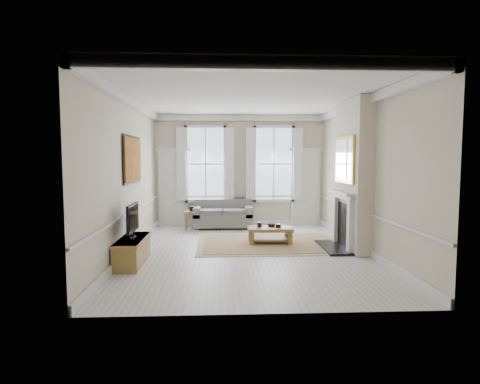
{
  "coord_description": "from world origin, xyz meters",
  "views": [
    {
      "loc": [
        -0.6,
        -8.79,
        2.09
      ],
      "look_at": [
        -0.12,
        1.02,
        1.25
      ],
      "focal_mm": 30.0,
      "sensor_mm": 36.0,
      "label": 1
    }
  ],
  "objects": [
    {
      "name": "rug",
      "position": [
        0.6,
        0.81,
        0.01
      ],
      "size": [
        3.5,
        2.6,
        0.02
      ],
      "primitive_type": "cube",
      "color": "#93734C",
      "rests_on": "floor"
    },
    {
      "name": "right_wall",
      "position": [
        2.6,
        0.0,
        1.7
      ],
      "size": [
        0.0,
        7.2,
        7.2
      ],
      "primitive_type": "plane",
      "rotation": [
        1.57,
        0.0,
        -1.57
      ],
      "color": "beige",
      "rests_on": "floor"
    },
    {
      "name": "mirror",
      "position": [
        2.21,
        0.2,
        2.05
      ],
      "size": [
        0.06,
        1.26,
        1.06
      ],
      "primitive_type": "cube",
      "color": "gold",
      "rests_on": "chimney_breast"
    },
    {
      "name": "sofa",
      "position": [
        -0.53,
        3.11,
        0.35
      ],
      "size": [
        1.73,
        0.84,
        0.83
      ],
      "color": "slate",
      "rests_on": "floor"
    },
    {
      "name": "door_left",
      "position": [
        -2.05,
        3.56,
        1.15
      ],
      "size": [
        0.9,
        0.08,
        2.3
      ],
      "primitive_type": "cube",
      "color": "silver",
      "rests_on": "floor"
    },
    {
      "name": "painting",
      "position": [
        -2.56,
        0.3,
        2.05
      ],
      "size": [
        0.05,
        1.66,
        1.06
      ],
      "primitive_type": "cube",
      "color": "#B0811E",
      "rests_on": "left_wall"
    },
    {
      "name": "chimney_breast",
      "position": [
        2.43,
        0.2,
        1.7
      ],
      "size": [
        0.35,
        1.7,
        3.38
      ],
      "primitive_type": "cube",
      "color": "beige",
      "rests_on": "floor"
    },
    {
      "name": "window_left",
      "position": [
        -1.05,
        3.55,
        1.9
      ],
      "size": [
        1.26,
        0.2,
        2.2
      ],
      "primitive_type": null,
      "color": "#B2BCC6",
      "rests_on": "back_wall"
    },
    {
      "name": "fireplace",
      "position": [
        2.2,
        0.2,
        0.73
      ],
      "size": [
        0.21,
        1.45,
        1.33
      ],
      "color": "silver",
      "rests_on": "floor"
    },
    {
      "name": "ceiling",
      "position": [
        0.0,
        0.0,
        3.4
      ],
      "size": [
        7.2,
        7.2,
        0.0
      ],
      "primitive_type": "plane",
      "rotation": [
        3.14,
        0.0,
        0.0
      ],
      "color": "white",
      "rests_on": "back_wall"
    },
    {
      "name": "door_right",
      "position": [
        2.05,
        3.56,
        1.15
      ],
      "size": [
        0.9,
        0.08,
        2.3
      ],
      "primitive_type": "cube",
      "color": "silver",
      "rests_on": "floor"
    },
    {
      "name": "coffee_table",
      "position": [
        0.6,
        0.81,
        0.32
      ],
      "size": [
        1.08,
        0.64,
        0.4
      ],
      "rotation": [
        0.0,
        0.0,
        -0.01
      ],
      "color": "brown",
      "rests_on": "rug"
    },
    {
      "name": "window_right",
      "position": [
        1.05,
        3.55,
        1.9
      ],
      "size": [
        1.26,
        0.2,
        2.2
      ],
      "primitive_type": null,
      "color": "#B2BCC6",
      "rests_on": "back_wall"
    },
    {
      "name": "floor",
      "position": [
        0.0,
        0.0,
        0.0
      ],
      "size": [
        7.2,
        7.2,
        0.0
      ],
      "primitive_type": "plane",
      "color": "#B7B5AD",
      "rests_on": "ground"
    },
    {
      "name": "hearth",
      "position": [
        2.0,
        0.2,
        0.03
      ],
      "size": [
        0.55,
        1.5,
        0.05
      ],
      "primitive_type": "cube",
      "color": "black",
      "rests_on": "floor"
    },
    {
      "name": "ceramic_pot_b",
      "position": [
        0.8,
        0.76,
        0.45
      ],
      "size": [
        0.13,
        0.13,
        0.09
      ],
      "primitive_type": "cylinder",
      "color": "black",
      "rests_on": "coffee_table"
    },
    {
      "name": "back_wall",
      "position": [
        0.0,
        3.6,
        1.7
      ],
      "size": [
        5.2,
        0.0,
        5.2
      ],
      "primitive_type": "plane",
      "rotation": [
        1.57,
        0.0,
        0.0
      ],
      "color": "beige",
      "rests_on": "floor"
    },
    {
      "name": "ceramic_pot_a",
      "position": [
        0.35,
        0.86,
        0.46
      ],
      "size": [
        0.12,
        0.12,
        0.12
      ],
      "primitive_type": "cylinder",
      "color": "black",
      "rests_on": "coffee_table"
    },
    {
      "name": "left_wall",
      "position": [
        -2.6,
        0.0,
        1.7
      ],
      "size": [
        0.0,
        7.2,
        7.2
      ],
      "primitive_type": "plane",
      "rotation": [
        1.57,
        0.0,
        1.57
      ],
      "color": "beige",
      "rests_on": "floor"
    },
    {
      "name": "bowl",
      "position": [
        0.65,
        0.91,
        0.43
      ],
      "size": [
        0.27,
        0.27,
        0.06
      ],
      "primitive_type": "imported",
      "rotation": [
        0.0,
        0.0,
        -0.18
      ],
      "color": "black",
      "rests_on": "coffee_table"
    },
    {
      "name": "side_table",
      "position": [
        -1.43,
        2.88,
        0.43
      ],
      "size": [
        0.45,
        0.45,
        0.54
      ],
      "rotation": [
        0.0,
        0.0,
        0.01
      ],
      "color": "brown",
      "rests_on": "floor"
    },
    {
      "name": "tv_stand",
      "position": [
        -2.34,
        -0.92,
        0.26
      ],
      "size": [
        0.46,
        1.43,
        0.51
      ],
      "primitive_type": "cube",
      "color": "brown",
      "rests_on": "floor"
    },
    {
      "name": "tv",
      "position": [
        -2.32,
        -0.92,
        0.91
      ],
      "size": [
        0.08,
        0.9,
        0.68
      ],
      "color": "black",
      "rests_on": "tv_stand"
    }
  ]
}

